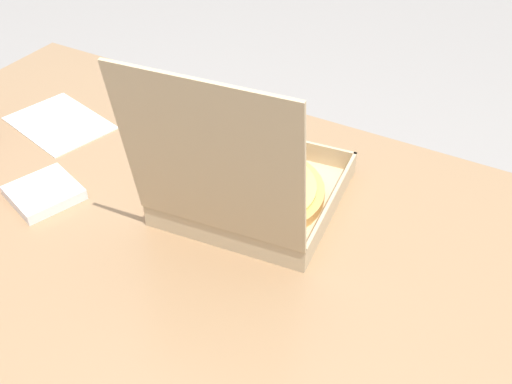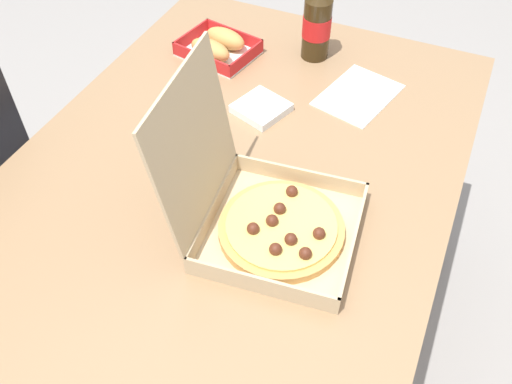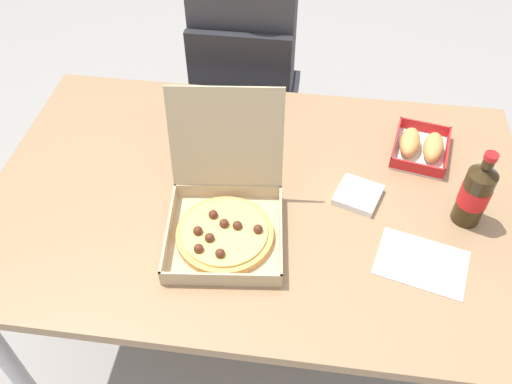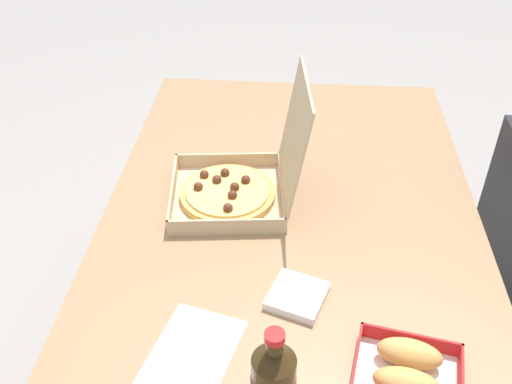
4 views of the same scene
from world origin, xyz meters
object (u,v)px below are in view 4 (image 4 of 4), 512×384
pizza_box_open (240,184)px  bread_side_box (410,370)px  napkin_pile (299,296)px  paper_menu (194,354)px

pizza_box_open → bread_side_box: bearing=35.1°
bread_side_box → pizza_box_open: bearing=-144.9°
napkin_pile → bread_side_box: bearing=48.9°
paper_menu → napkin_pile: bearing=142.6°
pizza_box_open → napkin_pile: bearing=25.1°
paper_menu → napkin_pile: 0.25m
pizza_box_open → paper_menu: (0.48, -0.04, -0.05)m
bread_side_box → paper_menu: bearing=-93.3°
bread_side_box → paper_menu: bread_side_box is taller
pizza_box_open → paper_menu: 0.49m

